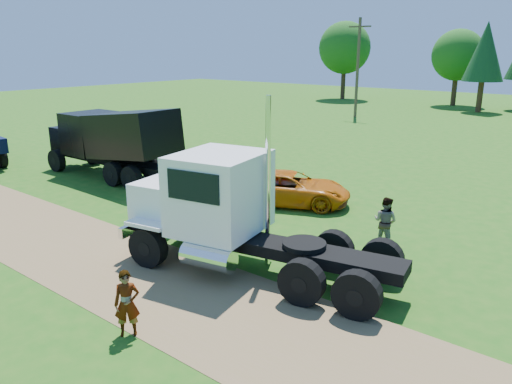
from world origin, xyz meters
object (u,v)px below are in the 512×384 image
Objects in this scene: orange_pickup at (291,188)px; spectator_a at (127,304)px; black_dump_truck at (113,138)px; white_semi_tractor at (222,210)px.

spectator_a is at bearing 170.54° from orange_pickup.
spectator_a is (12.37, -8.64, -1.21)m from black_dump_truck.
orange_pickup is at bearing 57.16° from spectator_a.
white_semi_tractor is 1.74× the size of orange_pickup.
black_dump_truck is 15.14m from spectator_a.
white_semi_tractor reaches higher than spectator_a.
white_semi_tractor is at bearing -22.33° from black_dump_truck.
black_dump_truck is at bearing 147.92° from white_semi_tractor.
white_semi_tractor is 5.45× the size of spectator_a.
spectator_a is (0.93, -4.20, -0.94)m from white_semi_tractor.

